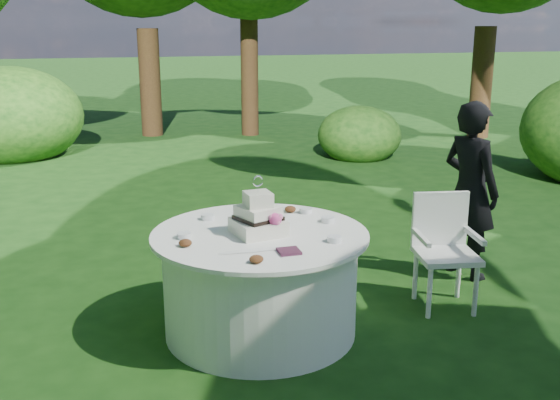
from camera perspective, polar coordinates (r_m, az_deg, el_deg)
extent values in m
plane|color=#12350E|center=(4.98, -1.69, -11.30)|extent=(80.00, 80.00, 0.00)
cube|color=#491F35|center=(4.28, 0.79, -4.48)|extent=(0.14, 0.14, 0.02)
ellipsoid|color=white|center=(4.31, -2.24, -4.39)|extent=(0.48, 0.07, 0.01)
imported|color=black|center=(6.00, 16.21, 0.82)|extent=(0.54, 0.67, 1.58)
cylinder|color=white|center=(4.82, -1.73, -7.37)|extent=(1.40, 1.40, 0.74)
cylinder|color=white|center=(4.69, -1.77, -3.02)|extent=(1.56, 1.56, 0.03)
cube|color=silver|center=(4.64, -1.90, -2.37)|extent=(0.39, 0.39, 0.11)
cube|color=beige|center=(4.61, -1.91, -1.18)|extent=(0.33, 0.33, 0.11)
cube|color=white|center=(4.59, -1.92, 0.02)|extent=(0.19, 0.19, 0.11)
cube|color=black|center=(4.62, -1.91, -1.60)|extent=(0.35, 0.35, 0.04)
sphere|color=#D63E89|center=(4.53, -0.41, -1.70)|extent=(0.09, 0.09, 0.09)
cylinder|color=white|center=(4.57, -1.93, 0.92)|extent=(0.01, 0.01, 0.05)
torus|color=silver|center=(4.55, -1.94, 1.65)|extent=(0.08, 0.03, 0.08)
cube|color=silver|center=(5.35, 14.30, -4.71)|extent=(0.53, 0.53, 0.04)
cube|color=white|center=(5.46, 13.74, -1.62)|extent=(0.45, 0.12, 0.45)
cylinder|color=white|center=(5.22, 12.89, -7.87)|extent=(0.04, 0.04, 0.42)
cylinder|color=silver|center=(5.34, 16.67, -7.59)|extent=(0.04, 0.04, 0.42)
cylinder|color=white|center=(5.54, 11.70, -6.41)|extent=(0.04, 0.04, 0.42)
cylinder|color=white|center=(5.66, 15.29, -6.18)|extent=(0.04, 0.04, 0.42)
cube|color=white|center=(5.23, 12.18, -3.19)|extent=(0.11, 0.41, 0.04)
cube|color=silver|center=(5.38, 16.58, -2.98)|extent=(0.11, 0.41, 0.04)
cylinder|color=white|center=(4.60, -8.36, -3.08)|extent=(0.10, 0.10, 0.04)
cylinder|color=white|center=(4.93, 4.19, -1.70)|extent=(0.10, 0.10, 0.04)
cylinder|color=white|center=(4.50, 4.77, -3.41)|extent=(0.10, 0.10, 0.04)
cylinder|color=white|center=(5.01, -6.32, -1.48)|extent=(0.10, 0.10, 0.04)
cylinder|color=white|center=(5.15, 2.26, -0.92)|extent=(0.10, 0.10, 0.04)
ellipsoid|color=#562D16|center=(5.17, 0.90, -0.79)|extent=(0.09, 0.09, 0.05)
ellipsoid|color=#562D16|center=(4.44, -8.25, -3.71)|extent=(0.09, 0.09, 0.05)
ellipsoid|color=#562D16|center=(4.10, -2.07, -5.16)|extent=(0.09, 0.09, 0.05)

